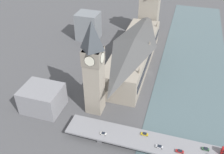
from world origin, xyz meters
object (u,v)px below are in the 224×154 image
car_southbound_tail (159,147)px  car_southbound_extra (180,151)px  clock_tower (94,68)px  car_northbound_lead (103,134)px  car_southbound_mid (145,134)px  victoria_tower (149,11)px  road_bridge (188,151)px  parliament_hall (134,52)px  car_southbound_lead (206,149)px

car_southbound_tail → car_southbound_extra: size_ratio=0.95×
clock_tower → car_northbound_lead: clock_tower is taller
car_northbound_lead → car_southbound_extra: car_southbound_extra is taller
car_southbound_mid → car_southbound_extra: bearing=162.5°
clock_tower → car_northbound_lead: bearing=119.8°
car_southbound_tail → car_southbound_extra: 11.43m
victoria_tower → road_bridge: size_ratio=0.39×
car_southbound_mid → car_southbound_extra: car_southbound_mid is taller
car_southbound_mid → car_southbound_tail: 12.05m
victoria_tower → car_southbound_mid: bearing=99.7°
parliament_hall → car_southbound_extra: (-46.86, 88.44, -8.09)m
clock_tower → victoria_tower: bearing=-95.4°
parliament_hall → clock_tower: bearing=78.9°
road_bridge → car_southbound_mid: car_southbound_mid is taller
car_southbound_lead → car_southbound_mid: 35.33m
clock_tower → road_bridge: 74.30m
victoria_tower → road_bridge: 163.82m
victoria_tower → car_southbound_extra: 165.00m
road_bridge → car_southbound_lead: (-9.54, -3.11, 1.56)m
parliament_hall → car_southbound_mid: (-25.49, 81.72, -8.09)m
clock_tower → victoria_tower: 133.44m
parliament_hall → road_bridge: bearing=120.9°
clock_tower → road_bridge: (-63.87, 21.37, -31.37)m
car_southbound_extra → car_southbound_mid: bearing=-17.5°
car_southbound_tail → parliament_hall: bearing=-68.2°
car_southbound_mid → car_southbound_tail: size_ratio=1.03×
parliament_hall → clock_tower: 68.92m
road_bridge → car_southbound_mid: (25.78, -3.85, 1.61)m
clock_tower → car_southbound_lead: clock_tower is taller
victoria_tower → car_southbound_mid: victoria_tower is taller
victoria_tower → car_northbound_lead: bearing=90.5°
road_bridge → car_southbound_extra: 5.50m
victoria_tower → car_southbound_mid: size_ratio=12.97×
clock_tower → road_bridge: bearing=161.5°
parliament_hall → car_southbound_extra: bearing=117.9°
car_southbound_mid → car_southbound_lead: bearing=178.8°
car_southbound_tail → car_southbound_extra: (-11.43, -0.09, 0.02)m
car_northbound_lead → car_southbound_tail: car_southbound_tail is taller
road_bridge → car_southbound_mid: size_ratio=33.61×
parliament_hall → car_southbound_lead: (-60.81, 82.46, -8.14)m
parliament_hall → car_southbound_mid: size_ratio=25.05×
car_southbound_extra → victoria_tower: bearing=-73.3°
parliament_hall → car_southbound_extra: size_ratio=24.46×
clock_tower → car_southbound_tail: 61.53m
car_southbound_lead → parliament_hall: bearing=-53.6°
road_bridge → car_southbound_tail: car_southbound_tail is taller
car_northbound_lead → victoria_tower: bearing=-89.5°
car_southbound_tail → car_southbound_extra: car_southbound_extra is taller
road_bridge → car_southbound_tail: 16.20m
car_southbound_lead → car_southbound_mid: (35.32, -0.74, 0.05)m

